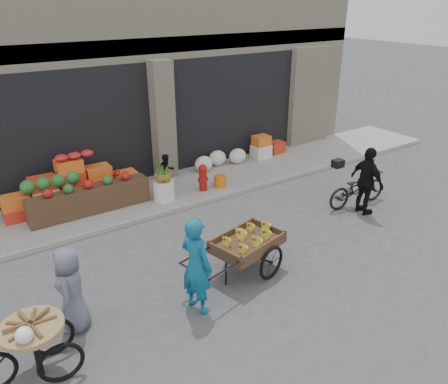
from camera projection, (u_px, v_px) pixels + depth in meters
ground at (282, 260)px, 8.59m from camera, size 80.00×80.00×0.00m
sidewalk at (181, 188)px, 11.66m from camera, size 18.00×2.20×0.12m
building at (114, 46)px, 13.28m from camera, size 14.00×6.45×7.00m
fruit_display at (83, 184)px, 10.36m from camera, size 3.10×1.12×1.24m
pineapple_bin at (164, 190)px, 10.77m from camera, size 0.52×0.52×0.50m
fire_hydrant at (203, 176)px, 11.24m from camera, size 0.22×0.22×0.71m
orange_bucket at (220, 181)px, 11.55m from camera, size 0.32×0.32×0.30m
right_bay_goods at (247, 152)px, 13.30m from camera, size 3.35×0.60×0.70m
seated_person at (167, 171)px, 11.34m from camera, size 0.51×0.43×0.93m
banana_cart at (246, 242)px, 7.94m from camera, size 2.34×1.34×0.92m
vendor_woman at (196, 265)px, 6.94m from camera, size 0.55×0.70×1.68m
tricycle_cart at (34, 342)px, 5.78m from camera, size 1.44×0.88×0.95m
vendor_grey at (71, 289)px, 6.59m from camera, size 0.73×0.82×1.41m
bicycle at (357, 188)px, 10.69m from camera, size 1.76×0.76×0.90m
cyclist at (367, 181)px, 10.14m from camera, size 0.49×0.99×1.63m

